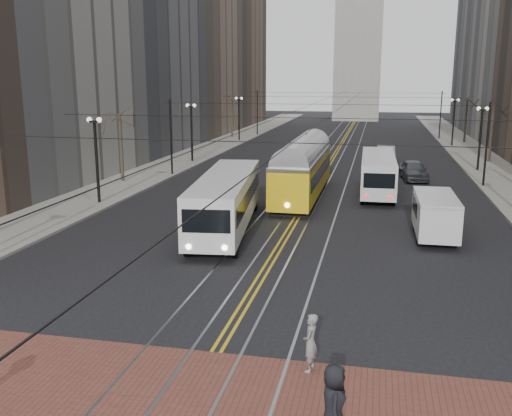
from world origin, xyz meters
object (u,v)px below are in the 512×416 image
at_px(rear_bus, 378,174).
at_px(sedan_silver, 386,154).
at_px(sedan_grey, 414,170).
at_px(transit_bus, 226,203).
at_px(cargo_van, 435,217).
at_px(pedestrian_a, 334,404).
at_px(streetcar, 303,174).
at_px(pedestrian_b, 310,343).

height_order(rear_bus, sedan_silver, rear_bus).
xyz_separation_m(sedan_grey, sedan_silver, (-2.21, 10.28, 0.01)).
bearing_deg(transit_bus, cargo_van, -3.24).
relative_size(cargo_van, sedan_silver, 1.04).
distance_m(sedan_grey, pedestrian_a, 37.13).
xyz_separation_m(rear_bus, cargo_van, (3.08, -11.84, -0.24)).
xyz_separation_m(streetcar, rear_bus, (5.25, 2.39, -0.25)).
bearing_deg(sedan_grey, rear_bus, -121.80).
bearing_deg(sedan_silver, rear_bus, -93.68).
height_order(transit_bus, cargo_van, transit_bus).
distance_m(rear_bus, sedan_silver, 16.67).
bearing_deg(pedestrian_b, cargo_van, 170.08).
bearing_deg(streetcar, transit_bus, -106.29).
bearing_deg(sedan_grey, pedestrian_b, -104.89).
bearing_deg(streetcar, cargo_van, -48.42).
distance_m(streetcar, sedan_silver, 19.97).
height_order(transit_bus, sedan_grey, transit_bus).
bearing_deg(rear_bus, pedestrian_b, -94.74).
relative_size(transit_bus, streetcar, 0.89).
xyz_separation_m(rear_bus, pedestrian_a, (-0.81, -30.58, -0.42)).
bearing_deg(transit_bus, streetcar, 66.77).
bearing_deg(cargo_van, rear_bus, 103.68).
bearing_deg(sedan_grey, sedan_silver, 95.15).
bearing_deg(streetcar, rear_bus, 24.67).
relative_size(rear_bus, sedan_silver, 2.13).
relative_size(sedan_silver, pedestrian_b, 2.88).
height_order(rear_bus, pedestrian_b, rear_bus).
bearing_deg(cargo_van, streetcar, 130.52).
bearing_deg(transit_bus, pedestrian_b, -73.01).
bearing_deg(rear_bus, pedestrian_a, -92.63).
distance_m(transit_bus, cargo_van, 11.36).
relative_size(streetcar, rear_bus, 1.30).
bearing_deg(cargo_van, sedan_silver, 93.84).
height_order(streetcar, cargo_van, streetcar).
height_order(pedestrian_a, pedestrian_b, pedestrian_a).
bearing_deg(pedestrian_a, transit_bus, 14.95).
distance_m(transit_bus, sedan_silver, 30.54).
bearing_deg(pedestrian_a, sedan_silver, -9.34).
distance_m(rear_bus, pedestrian_a, 30.59).
relative_size(streetcar, pedestrian_a, 7.22).
bearing_deg(pedestrian_b, rear_bus, -176.33).
height_order(sedan_silver, pedestrian_b, pedestrian_b).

